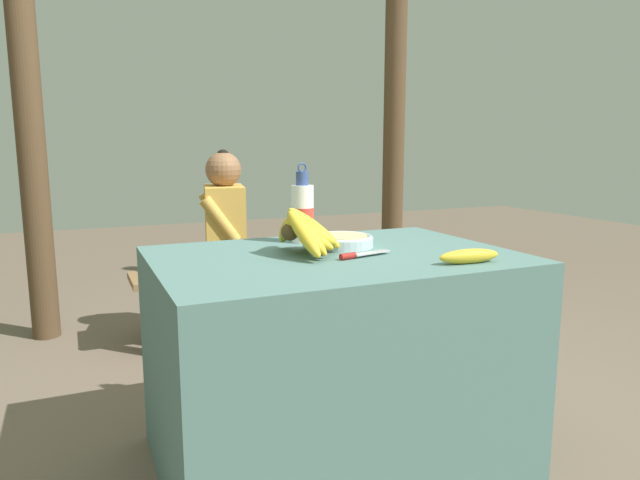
{
  "coord_description": "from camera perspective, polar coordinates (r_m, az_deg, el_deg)",
  "views": [
    {
      "loc": [
        -0.77,
        -1.62,
        1.06
      ],
      "look_at": [
        -0.03,
        0.05,
        0.75
      ],
      "focal_mm": 32.0,
      "sensor_mm": 36.0,
      "label": 1
    }
  ],
  "objects": [
    {
      "name": "water_bottle",
      "position": [
        2.04,
        -1.77,
        2.84
      ],
      "size": [
        0.08,
        0.08,
        0.28
      ],
      "color": "white",
      "rests_on": "market_counter"
    },
    {
      "name": "banana_bunch_ripe",
      "position": [
        1.81,
        -1.71,
        0.92
      ],
      "size": [
        0.21,
        0.34,
        0.17
      ],
      "color": "#4C381E",
      "rests_on": "market_counter"
    },
    {
      "name": "loose_banana_front",
      "position": [
        1.74,
        14.68,
        -1.57
      ],
      "size": [
        0.2,
        0.06,
        0.04
      ],
      "rotation": [
        0.0,
        0.0,
        -0.08
      ],
      "color": "gold",
      "rests_on": "market_counter"
    },
    {
      "name": "wooden_bench",
      "position": [
        3.2,
        -6.13,
        -3.77
      ],
      "size": [
        1.37,
        0.32,
        0.38
      ],
      "color": "brown",
      "rests_on": "ground_plane"
    },
    {
      "name": "support_post_near",
      "position": [
        3.4,
        -27.06,
        10.24
      ],
      "size": [
        0.14,
        0.14,
        2.31
      ],
      "color": "#4C3823",
      "rests_on": "ground_plane"
    },
    {
      "name": "support_post_far",
      "position": [
        3.96,
        7.41,
        10.98
      ],
      "size": [
        0.14,
        0.14,
        2.31
      ],
      "color": "#4C3823",
      "rests_on": "ground_plane"
    },
    {
      "name": "serving_bowl",
      "position": [
        1.96,
        2.26,
        -0.01
      ],
      "size": [
        0.21,
        0.21,
        0.04
      ],
      "color": "silver",
      "rests_on": "market_counter"
    },
    {
      "name": "knife",
      "position": [
        1.77,
        3.76,
        -1.48
      ],
      "size": [
        0.19,
        0.07,
        0.02
      ],
      "rotation": [
        0.0,
        0.0,
        0.22
      ],
      "color": "#BCBCC1",
      "rests_on": "market_counter"
    },
    {
      "name": "banana_bunch_green",
      "position": [
        3.32,
        0.56,
        -1.05
      ],
      "size": [
        0.17,
        0.27,
        0.12
      ],
      "color": "#4C381E",
      "rests_on": "wooden_bench"
    },
    {
      "name": "seated_vendor",
      "position": [
        3.07,
        -10.31,
        0.58
      ],
      "size": [
        0.44,
        0.42,
        1.03
      ],
      "rotation": [
        0.0,
        0.0,
        2.94
      ],
      "color": "#564C60",
      "rests_on": "ground_plane"
    },
    {
      "name": "ground_plane",
      "position": [
        2.09,
        1.41,
        -20.88
      ],
      "size": [
        12.0,
        12.0,
        0.0
      ],
      "primitive_type": "plane",
      "color": "brown"
    },
    {
      "name": "market_counter",
      "position": [
        1.93,
        1.45,
        -11.79
      ],
      "size": [
        1.14,
        0.8,
        0.71
      ],
      "color": "#4C706B",
      "rests_on": "ground_plane"
    }
  ]
}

